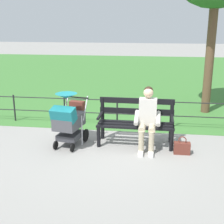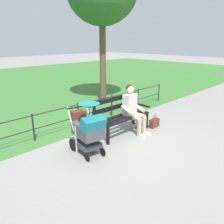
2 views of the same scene
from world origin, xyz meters
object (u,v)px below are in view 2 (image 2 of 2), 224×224
Objects in this scene: stroller at (88,128)px; handbag at (154,123)px; park_bench at (120,113)px; person_on_bench at (133,108)px.

handbag is (-2.32, 0.12, -0.47)m from stroller.
park_bench is 1.12m from handbag.
stroller is 2.37m from handbag.
person_on_bench is at bearing -17.66° from handbag.
handbag is (-0.70, 0.22, -0.55)m from person_on_bench.
person_on_bench reaches higher than park_bench.
park_bench is 1.26× the size of person_on_bench.
handbag is (-0.95, 0.45, -0.40)m from park_bench.
person_on_bench is at bearing -176.20° from stroller.
stroller is (1.62, 0.11, -0.08)m from person_on_bench.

